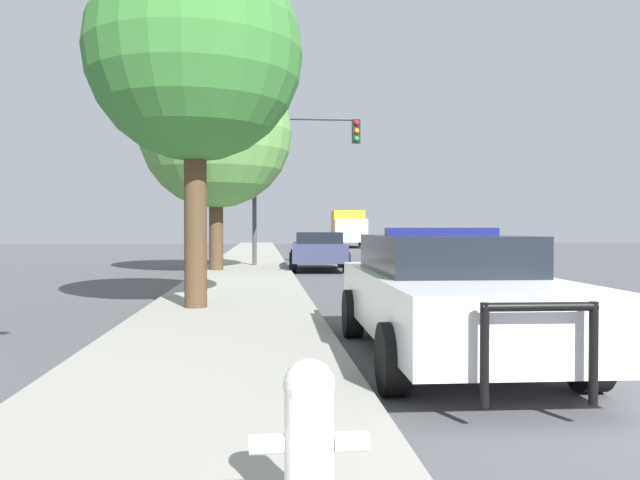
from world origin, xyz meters
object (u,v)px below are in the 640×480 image
Objects in this scene: tree_sidewalk_near at (195,55)px; traffic_light at (295,159)px; fire_hydrant at (309,434)px; tree_sidewalk_mid at (216,133)px; car_background_midblock at (319,249)px; box_truck at (348,227)px; police_car at (446,292)px; car_background_oncoming at (404,246)px.

traffic_light is at bearing 79.09° from tree_sidewalk_near.
fire_hydrant is 9.16m from tree_sidewalk_near.
tree_sidewalk_mid reaches higher than traffic_light.
car_background_midblock is 0.62× the size of box_truck.
car_background_midblock is (1.79, 19.37, 0.22)m from fire_hydrant.
tree_sidewalk_near is at bearing -49.02° from police_car.
traffic_light is 1.22× the size of car_background_midblock.
police_car is at bearing -86.91° from traffic_light.
tree_sidewalk_mid reaches higher than tree_sidewalk_near.
box_truck is at bearing 83.48° from car_background_midblock.
tree_sidewalk_near is (-3.30, 3.98, 3.77)m from police_car.
police_car is 0.71× the size of tree_sidewalk_mid.
car_background_oncoming is 0.64× the size of tree_sidewalk_mid.
fire_hydrant is at bearing 73.23° from car_background_oncoming.
box_truck is at bearing -92.74° from car_background_oncoming.
box_truck is at bearing -94.98° from police_car.
fire_hydrant is (-1.91, -4.15, -0.23)m from police_car.
fire_hydrant is 19.46m from car_background_midblock.
traffic_light reaches higher than police_car.
car_background_midblock is 0.66× the size of tree_sidewalk_mid.
fire_hydrant is at bearing -80.30° from tree_sidewalk_near.
car_background_midblock is 5.47m from tree_sidewalk_mid.
tree_sidewalk_mid reaches higher than box_truck.
car_background_midblock reaches higher than car_background_oncoming.
car_background_midblock is at bearing 84.73° from fire_hydrant.
tree_sidewalk_mid reaches higher than police_car.
fire_hydrant is at bearing 85.61° from box_truck.
box_truck is (-0.04, 19.64, 0.91)m from car_background_oncoming.
car_background_oncoming is (6.57, 26.48, 0.13)m from fire_hydrant.
traffic_light reaches higher than box_truck.
fire_hydrant is at bearing -84.42° from tree_sidewalk_mid.
car_background_oncoming is 19.66m from box_truck.
car_background_oncoming is at bearing 45.54° from tree_sidewalk_mid.
tree_sidewalk_near is at bearing 81.89° from box_truck.
car_background_oncoming is at bearing -100.48° from police_car.
police_car is 0.67× the size of box_truck.
police_car is 0.89× the size of traffic_light.
tree_sidewalk_near reaches higher than fire_hydrant.
fire_hydrant is 46.59m from box_truck.
police_car is 16.83m from traffic_light.
tree_sidewalk_near reaches higher than box_truck.
car_background_oncoming is at bearing 59.61° from car_background_midblock.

